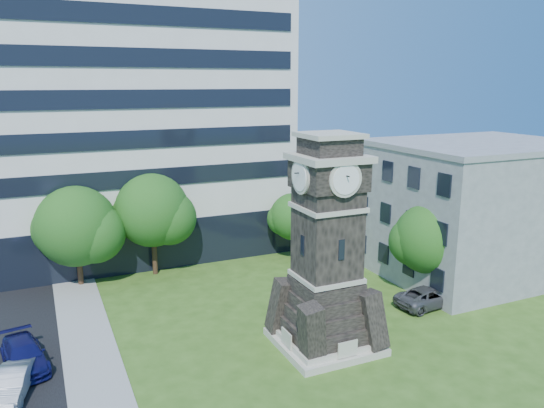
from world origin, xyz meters
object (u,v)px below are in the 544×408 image
car_street_mid (12,383)px  car_east_lot (428,297)px  car_street_north (24,355)px  clock_tower (327,258)px  park_bench (304,342)px

car_street_mid → car_east_lot: (25.44, 0.10, 0.02)m
car_street_north → car_east_lot: 25.05m
car_street_mid → car_street_north: size_ratio=0.82×
car_street_mid → car_east_lot: 25.44m
clock_tower → car_street_north: (-15.80, 4.40, -4.59)m
car_street_mid → car_street_north: (0.51, 2.65, 0.04)m
clock_tower → car_street_north: 17.04m
clock_tower → car_east_lot: size_ratio=2.54×
car_street_mid → car_street_north: car_street_north is taller
clock_tower → park_bench: size_ratio=6.02×
clock_tower → car_east_lot: clock_tower is taller
clock_tower → car_east_lot: 10.39m
car_street_mid → car_street_north: 2.70m
clock_tower → car_street_mid: 17.05m
clock_tower → park_bench: clock_tower is taller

